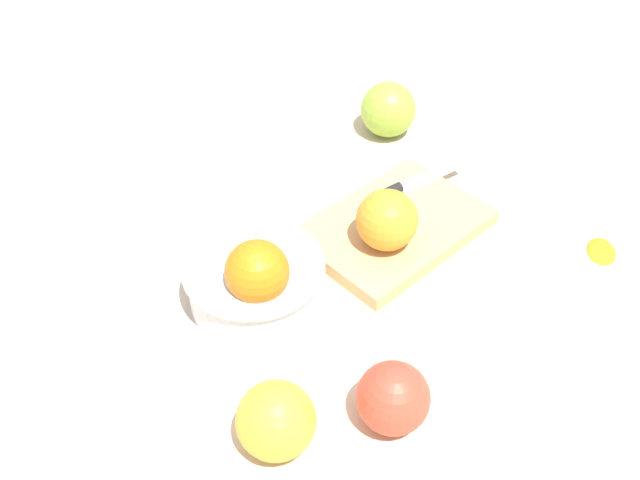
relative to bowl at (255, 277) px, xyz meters
name	(u,v)px	position (x,y,z in m)	size (l,w,h in m)	color
ground_plane	(396,283)	(0.13, -0.11, -0.04)	(2.40, 2.40, 0.00)	beige
bowl	(255,277)	(0.00, 0.00, 0.00)	(0.16, 0.16, 0.11)	silver
cutting_board	(394,228)	(0.20, -0.06, -0.03)	(0.23, 0.16, 0.02)	tan
orange_on_board	(387,220)	(0.16, -0.07, 0.02)	(0.08, 0.08, 0.08)	orange
knife	(406,185)	(0.27, -0.03, -0.02)	(0.15, 0.06, 0.01)	silver
apple_back_right	(388,110)	(0.38, 0.08, 0.00)	(0.08, 0.08, 0.08)	#8EB738
apple_front_left	(276,421)	(-0.13, -0.14, 0.00)	(0.08, 0.08, 0.08)	gold
apple_front_left_2	(393,398)	(-0.03, -0.22, 0.00)	(0.07, 0.07, 0.07)	#D6422D
citrus_peel	(602,249)	(0.34, -0.28, -0.04)	(0.05, 0.04, 0.01)	orange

